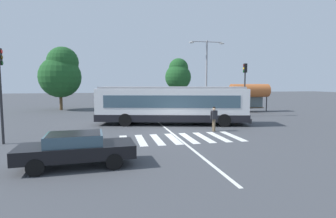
{
  "coord_description": "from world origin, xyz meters",
  "views": [
    {
      "loc": [
        -4.23,
        -17.57,
        3.32
      ],
      "look_at": [
        0.26,
        3.15,
        1.3
      ],
      "focal_mm": 28.79,
      "sensor_mm": 36.0,
      "label": 1
    }
  ],
  "objects_px": {
    "traffic_light_near_corner": "(0,81)",
    "background_tree_right": "(178,74)",
    "traffic_light_far_corner": "(245,81)",
    "background_tree_left": "(61,73)",
    "parked_car_white": "(179,104)",
    "city_transit_bus": "(172,105)",
    "bus_stop_shelter": "(249,91)",
    "pedestrian_crossing_street": "(214,117)",
    "parked_car_black": "(156,105)",
    "parked_car_silver": "(197,104)",
    "parked_car_blue": "(134,105)",
    "twin_arm_street_lamp": "(207,68)",
    "foreground_sedan": "(77,148)",
    "parked_car_charcoal": "(111,105)"
  },
  "relations": [
    {
      "from": "parked_car_white",
      "to": "bus_stop_shelter",
      "type": "bearing_deg",
      "value": -22.2
    },
    {
      "from": "parked_car_white",
      "to": "traffic_light_near_corner",
      "type": "xyz_separation_m",
      "value": [
        -14.08,
        -15.75,
        2.69
      ]
    },
    {
      "from": "city_transit_bus",
      "to": "parked_car_charcoal",
      "type": "relative_size",
      "value": 2.7
    },
    {
      "from": "city_transit_bus",
      "to": "parked_car_silver",
      "type": "bearing_deg",
      "value": 62.35
    },
    {
      "from": "parked_car_white",
      "to": "traffic_light_near_corner",
      "type": "relative_size",
      "value": 0.89
    },
    {
      "from": "parked_car_blue",
      "to": "parked_car_black",
      "type": "bearing_deg",
      "value": -0.25
    },
    {
      "from": "city_transit_bus",
      "to": "bus_stop_shelter",
      "type": "bearing_deg",
      "value": 34.48
    },
    {
      "from": "traffic_light_far_corner",
      "to": "background_tree_right",
      "type": "relative_size",
      "value": 0.76
    },
    {
      "from": "pedestrian_crossing_street",
      "to": "bus_stop_shelter",
      "type": "height_order",
      "value": "bus_stop_shelter"
    },
    {
      "from": "parked_car_silver",
      "to": "traffic_light_near_corner",
      "type": "distance_m",
      "value": 23.32
    },
    {
      "from": "pedestrian_crossing_street",
      "to": "twin_arm_street_lamp",
      "type": "xyz_separation_m",
      "value": [
        4.0,
        12.41,
        4.14
      ]
    },
    {
      "from": "parked_car_blue",
      "to": "traffic_light_far_corner",
      "type": "xyz_separation_m",
      "value": [
        10.45,
        -6.98,
        2.75
      ]
    },
    {
      "from": "city_transit_bus",
      "to": "traffic_light_far_corner",
      "type": "relative_size",
      "value": 2.34
    },
    {
      "from": "parked_car_black",
      "to": "parked_car_blue",
      "type": "bearing_deg",
      "value": 179.75
    },
    {
      "from": "parked_car_blue",
      "to": "bus_stop_shelter",
      "type": "bearing_deg",
      "value": -13.11
    },
    {
      "from": "pedestrian_crossing_street",
      "to": "parked_car_charcoal",
      "type": "xyz_separation_m",
      "value": [
        -6.86,
        14.45,
        -0.2
      ]
    },
    {
      "from": "city_transit_bus",
      "to": "parked_car_black",
      "type": "xyz_separation_m",
      "value": [
        0.51,
        10.66,
        -0.82
      ]
    },
    {
      "from": "parked_car_silver",
      "to": "background_tree_right",
      "type": "distance_m",
      "value": 6.72
    },
    {
      "from": "traffic_light_far_corner",
      "to": "background_tree_left",
      "type": "relative_size",
      "value": 0.67
    },
    {
      "from": "pedestrian_crossing_street",
      "to": "twin_arm_street_lamp",
      "type": "distance_m",
      "value": 13.68
    },
    {
      "from": "parked_car_silver",
      "to": "traffic_light_far_corner",
      "type": "distance_m",
      "value": 8.38
    },
    {
      "from": "city_transit_bus",
      "to": "foreground_sedan",
      "type": "relative_size",
      "value": 2.7
    },
    {
      "from": "pedestrian_crossing_street",
      "to": "traffic_light_near_corner",
      "type": "height_order",
      "value": "traffic_light_near_corner"
    },
    {
      "from": "twin_arm_street_lamp",
      "to": "background_tree_right",
      "type": "relative_size",
      "value": 1.19
    },
    {
      "from": "traffic_light_far_corner",
      "to": "city_transit_bus",
      "type": "bearing_deg",
      "value": -156.22
    },
    {
      "from": "foreground_sedan",
      "to": "background_tree_right",
      "type": "bearing_deg",
      "value": 67.54
    },
    {
      "from": "parked_car_silver",
      "to": "background_tree_left",
      "type": "xyz_separation_m",
      "value": [
        -16.65,
        3.33,
        3.89
      ]
    },
    {
      "from": "parked_car_black",
      "to": "parked_car_silver",
      "type": "bearing_deg",
      "value": 5.82
    },
    {
      "from": "parked_car_blue",
      "to": "twin_arm_street_lamp",
      "type": "height_order",
      "value": "twin_arm_street_lamp"
    },
    {
      "from": "city_transit_bus",
      "to": "parked_car_blue",
      "type": "height_order",
      "value": "city_transit_bus"
    },
    {
      "from": "pedestrian_crossing_street",
      "to": "traffic_light_near_corner",
      "type": "relative_size",
      "value": 0.33
    },
    {
      "from": "pedestrian_crossing_street",
      "to": "traffic_light_near_corner",
      "type": "xyz_separation_m",
      "value": [
        -12.79,
        -1.26,
        2.49
      ]
    },
    {
      "from": "foreground_sedan",
      "to": "traffic_light_near_corner",
      "type": "xyz_separation_m",
      "value": [
        -4.42,
        5.03,
        2.69
      ]
    },
    {
      "from": "pedestrian_crossing_street",
      "to": "parked_car_charcoal",
      "type": "relative_size",
      "value": 0.38
    },
    {
      "from": "parked_car_charcoal",
      "to": "parked_car_silver",
      "type": "height_order",
      "value": "same"
    },
    {
      "from": "foreground_sedan",
      "to": "traffic_light_near_corner",
      "type": "bearing_deg",
      "value": 131.28
    },
    {
      "from": "background_tree_left",
      "to": "parked_car_charcoal",
      "type": "bearing_deg",
      "value": -32.5
    },
    {
      "from": "parked_car_white",
      "to": "background_tree_right",
      "type": "bearing_deg",
      "value": 76.95
    },
    {
      "from": "traffic_light_near_corner",
      "to": "parked_car_blue",
      "type": "bearing_deg",
      "value": 61.34
    },
    {
      "from": "foreground_sedan",
      "to": "twin_arm_street_lamp",
      "type": "xyz_separation_m",
      "value": [
        12.37,
        18.71,
        4.34
      ]
    },
    {
      "from": "traffic_light_near_corner",
      "to": "background_tree_left",
      "type": "distance_m",
      "value": 19.6
    },
    {
      "from": "parked_car_charcoal",
      "to": "city_transit_bus",
      "type": "bearing_deg",
      "value": -66.1
    },
    {
      "from": "traffic_light_near_corner",
      "to": "background_tree_right",
      "type": "xyz_separation_m",
      "value": [
        15.45,
        21.64,
        1.14
      ]
    },
    {
      "from": "pedestrian_crossing_street",
      "to": "background_tree_right",
      "type": "xyz_separation_m",
      "value": [
        2.66,
        20.38,
        3.63
      ]
    },
    {
      "from": "parked_car_silver",
      "to": "traffic_light_near_corner",
      "type": "bearing_deg",
      "value": -135.53
    },
    {
      "from": "traffic_light_near_corner",
      "to": "traffic_light_far_corner",
      "type": "bearing_deg",
      "value": 24.6
    },
    {
      "from": "city_transit_bus",
      "to": "twin_arm_street_lamp",
      "type": "bearing_deg",
      "value": 54.68
    },
    {
      "from": "parked_car_charcoal",
      "to": "traffic_light_near_corner",
      "type": "xyz_separation_m",
      "value": [
        -5.93,
        -15.71,
        2.69
      ]
    },
    {
      "from": "parked_car_black",
      "to": "bus_stop_shelter",
      "type": "height_order",
      "value": "bus_stop_shelter"
    },
    {
      "from": "city_transit_bus",
      "to": "traffic_light_far_corner",
      "type": "xyz_separation_m",
      "value": [
        8.36,
        3.68,
        1.93
      ]
    }
  ]
}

